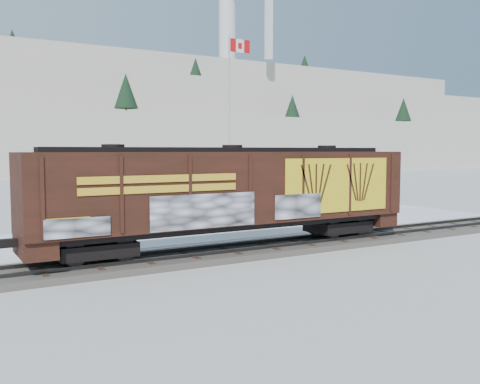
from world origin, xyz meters
TOP-DOWN VIEW (x-y plane):
  - ground at (0.00, 0.00)m, footprint 500.00×500.00m
  - rail_track at (0.00, 0.00)m, footprint 50.00×3.40m
  - parking_strip at (0.00, 7.50)m, footprint 40.00×8.00m
  - hopper_railcar at (-3.68, -0.01)m, footprint 18.13×3.06m
  - flagpole at (4.84, 15.13)m, footprint 2.30×0.90m
  - car_silver at (-4.88, 7.23)m, footprint 4.24×2.87m
  - car_white at (4.70, 7.38)m, footprint 5.46×3.01m
  - car_dark at (1.63, 7.49)m, footprint 5.46×2.49m

SIDE VIEW (x-z plane):
  - ground at x=0.00m, z-range 0.00..0.00m
  - parking_strip at x=0.00m, z-range 0.00..0.03m
  - rail_track at x=0.00m, z-range -0.07..0.36m
  - car_silver at x=-4.88m, z-range 0.03..1.37m
  - car_dark at x=1.63m, z-range 0.03..1.58m
  - car_white at x=4.70m, z-range 0.03..1.73m
  - hopper_railcar at x=-3.68m, z-range 0.69..5.13m
  - flagpole at x=4.84m, z-range -1.61..11.83m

